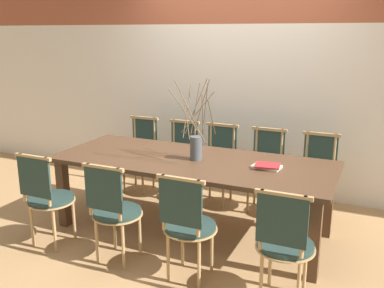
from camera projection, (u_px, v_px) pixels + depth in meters
The scene contains 14 objects.
ground_plane at pixel (192, 230), 4.19m from camera, with size 16.00×16.00×0.00m, color #A87F51.
wall_rear at pixel (239, 57), 4.96m from camera, with size 12.00×0.06×3.20m.
dining_table at pixel (192, 168), 4.03m from camera, with size 2.63×1.03×0.72m.
chair_near_leftend at pixel (47, 195), 3.78m from camera, with size 0.42×0.42×0.88m.
chair_near_left at pixel (114, 208), 3.50m from camera, with size 0.42×0.42×0.88m.
chair_near_center at pixel (188, 223), 3.24m from camera, with size 0.42×0.42×0.88m.
chair_near_right at pixel (284, 241), 2.95m from camera, with size 0.42×0.42×0.88m.
chair_far_leftend at pixel (140, 151), 5.19m from camera, with size 0.42×0.42×0.88m.
chair_far_left at pixel (180, 156), 4.98m from camera, with size 0.42×0.42×0.88m.
chair_far_center at pixel (218, 161), 4.79m from camera, with size 0.42×0.42×0.88m.
chair_far_right at pixel (265, 167), 4.58m from camera, with size 0.42×0.42×0.88m.
chair_far_rightend at pixel (317, 173), 4.36m from camera, with size 0.42×0.42×0.88m.
vase_centerpiece at pixel (196, 144), 3.97m from camera, with size 0.39×0.40×0.75m.
book_stack at pixel (267, 166), 3.75m from camera, with size 0.26×0.21×0.03m.
Camera 1 is at (1.57, -3.51, 1.88)m, focal length 40.00 mm.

